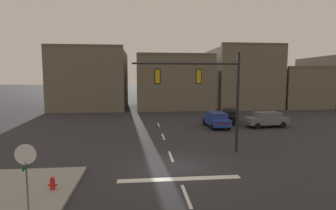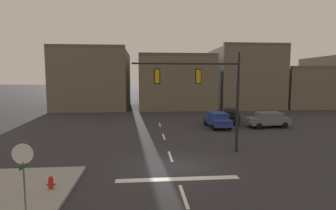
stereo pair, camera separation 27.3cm
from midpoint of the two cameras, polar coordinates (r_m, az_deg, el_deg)
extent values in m
plane|color=#2B2B30|center=(16.15, 0.95, -12.97)|extent=(400.00, 400.00, 0.00)
cube|color=gray|center=(13.57, -32.03, -17.29)|extent=(5.00, 8.00, 0.15)
cube|color=silver|center=(14.28, 1.94, -15.53)|extent=(6.40, 0.50, 0.01)
cube|color=silver|center=(12.46, 3.27, -18.85)|extent=(0.16, 2.40, 0.01)
cube|color=silver|center=(18.04, 0.17, -10.92)|extent=(0.16, 2.40, 0.01)
cube|color=silver|center=(23.82, -1.37, -6.77)|extent=(0.16, 2.40, 0.01)
cube|color=silver|center=(29.69, -2.29, -4.25)|extent=(0.16, 2.40, 0.01)
cylinder|color=black|center=(19.16, 14.27, 0.33)|extent=(0.20, 0.20, 6.85)
cylinder|color=black|center=(18.16, 3.53, 8.84)|extent=(7.28, 0.14, 0.12)
sphere|color=black|center=(19.15, 14.53, 10.74)|extent=(0.18, 0.18, 0.18)
cylinder|color=#56565B|center=(18.30, 6.14, 8.06)|extent=(0.03, 0.03, 0.35)
cube|color=gold|center=(18.29, 6.12, 6.10)|extent=(0.30, 0.24, 0.90)
sphere|color=green|center=(18.42, 6.04, 6.98)|extent=(0.20, 0.20, 0.20)
sphere|color=#2D2314|center=(18.42, 6.03, 6.10)|extent=(0.20, 0.20, 0.20)
sphere|color=black|center=(18.42, 6.02, 5.23)|extent=(0.20, 0.20, 0.20)
cube|color=black|center=(18.27, 6.13, 6.10)|extent=(0.42, 0.03, 1.02)
cylinder|color=#56565B|center=(17.92, -2.72, 8.13)|extent=(0.03, 0.03, 0.35)
cube|color=gold|center=(17.91, -2.71, 6.14)|extent=(0.30, 0.24, 0.90)
sphere|color=green|center=(18.04, -2.74, 7.03)|extent=(0.20, 0.20, 0.20)
sphere|color=#2D2314|center=(18.04, -2.74, 6.13)|extent=(0.20, 0.20, 0.20)
sphere|color=black|center=(18.04, -2.73, 5.24)|extent=(0.20, 0.20, 0.20)
cube|color=black|center=(17.89, -2.71, 6.14)|extent=(0.42, 0.03, 1.02)
cylinder|color=#56565B|center=(11.53, -28.51, -15.89)|extent=(0.06, 0.06, 2.15)
cylinder|color=white|center=(11.11, -28.86, -9.26)|extent=(0.76, 0.03, 0.76)
cylinder|color=#B21414|center=(11.13, -28.83, -9.24)|extent=(0.68, 0.03, 0.68)
cube|color=#19592D|center=(11.23, -28.74, -11.48)|extent=(0.02, 0.64, 0.16)
cube|color=black|center=(31.96, 12.88, -2.41)|extent=(3.32, 4.75, 0.70)
cube|color=black|center=(31.73, 12.89, -1.32)|extent=(2.41, 2.88, 0.56)
cube|color=#2D3842|center=(32.49, 12.97, -1.19)|extent=(1.50, 0.80, 0.47)
cube|color=#2D3842|center=(30.57, 12.77, -1.62)|extent=(1.49, 0.77, 0.46)
cylinder|color=black|center=(33.50, 11.55, -2.66)|extent=(0.44, 0.68, 0.64)
cylinder|color=black|center=(33.42, 14.46, -2.75)|extent=(0.44, 0.68, 0.64)
cylinder|color=black|center=(30.64, 11.12, -3.44)|extent=(0.44, 0.68, 0.64)
cylinder|color=black|center=(30.55, 14.31, -3.54)|extent=(0.44, 0.68, 0.64)
sphere|color=silver|center=(34.14, 12.12, -1.78)|extent=(0.16, 0.16, 0.16)
sphere|color=silver|center=(34.09, 14.06, -1.84)|extent=(0.16, 0.16, 0.16)
cube|color=maroon|center=(29.80, 12.65, -2.84)|extent=(1.28, 0.55, 0.12)
cube|color=slate|center=(30.00, 19.99, -3.15)|extent=(4.55, 2.20, 0.70)
cube|color=slate|center=(29.99, 20.28, -1.95)|extent=(2.60, 1.82, 0.56)
cube|color=#2D3842|center=(29.60, 19.02, -2.04)|extent=(0.39, 1.54, 0.47)
cube|color=#2D3842|center=(30.62, 22.15, -1.90)|extent=(0.36, 1.53, 0.46)
cylinder|color=black|center=(28.61, 18.36, -4.29)|extent=(0.66, 0.28, 0.64)
cylinder|color=black|center=(30.07, 16.76, -3.76)|extent=(0.66, 0.28, 0.64)
cylinder|color=black|center=(30.14, 23.17, -3.96)|extent=(0.66, 0.28, 0.64)
cylinder|color=black|center=(31.53, 21.43, -3.48)|extent=(0.66, 0.28, 0.64)
sphere|color=silver|center=(28.42, 16.83, -3.43)|extent=(0.16, 0.16, 0.16)
sphere|color=silver|center=(29.43, 15.78, -3.09)|extent=(0.16, 0.16, 0.16)
cube|color=maroon|center=(31.17, 23.43, -2.80)|extent=(0.17, 1.37, 0.12)
cube|color=navy|center=(28.54, 9.97, -3.33)|extent=(2.00, 4.48, 0.70)
cube|color=navy|center=(28.31, 10.09, -2.11)|extent=(1.71, 2.53, 0.56)
cube|color=#2D3842|center=(29.03, 9.61, -1.95)|extent=(1.53, 0.32, 0.47)
cube|color=#2D3842|center=(27.22, 10.87, -2.49)|extent=(1.53, 0.29, 0.46)
cylinder|color=black|center=(29.72, 7.51, -3.67)|extent=(0.25, 0.65, 0.64)
cylinder|color=black|center=(30.23, 10.62, -3.56)|extent=(0.25, 0.65, 0.64)
cylinder|color=black|center=(26.99, 9.22, -4.66)|extent=(0.25, 0.65, 0.64)
cylinder|color=black|center=(27.55, 12.60, -4.51)|extent=(0.25, 0.65, 0.64)
sphere|color=silver|center=(30.42, 7.64, -2.63)|extent=(0.16, 0.16, 0.16)
sphere|color=silver|center=(30.76, 9.70, -2.57)|extent=(0.16, 0.16, 0.16)
cube|color=maroon|center=(26.50, 11.47, -3.89)|extent=(1.37, 0.10, 0.12)
cylinder|color=red|center=(13.73, -24.02, -15.50)|extent=(0.22, 0.22, 0.55)
cylinder|color=red|center=(13.83, -23.97, -16.57)|extent=(0.30, 0.30, 0.10)
sphere|color=red|center=(13.62, -24.07, -14.23)|extent=(0.20, 0.20, 0.20)
cylinder|color=red|center=(13.77, -24.64, -15.35)|extent=(0.10, 0.08, 0.08)
cylinder|color=red|center=(13.68, -23.40, -15.44)|extent=(0.10, 0.08, 0.08)
cube|color=#665B4C|center=(47.97, -16.09, 5.12)|extent=(11.57, 13.59, 9.58)
cube|color=brown|center=(41.85, -17.88, 11.92)|extent=(11.57, 0.60, 0.50)
cube|color=#665B4C|center=(47.19, 0.72, 4.67)|extent=(12.24, 12.88, 8.48)
cube|color=brown|center=(41.24, 1.73, 10.74)|extent=(12.24, 0.60, 0.50)
cube|color=#665B4C|center=(48.92, 15.45, 5.48)|extent=(10.66, 10.29, 10.14)
cube|color=brown|center=(44.74, 17.95, 12.23)|extent=(10.66, 0.60, 0.50)
cube|color=#665B4C|center=(54.13, 24.83, 3.28)|extent=(8.27, 12.15, 6.57)
cube|color=brown|center=(49.25, 28.46, 7.03)|extent=(8.27, 0.60, 0.50)
camera|label=1|loc=(0.14, -90.39, -0.04)|focal=28.46mm
camera|label=2|loc=(0.14, 89.61, 0.04)|focal=28.46mm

